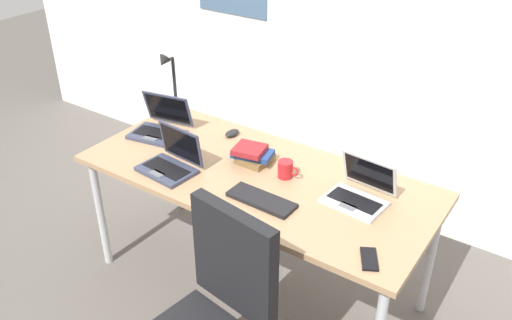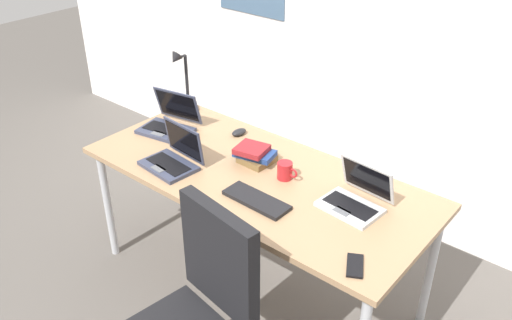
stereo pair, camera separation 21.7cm
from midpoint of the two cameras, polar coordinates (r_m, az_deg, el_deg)
The scene contains 13 objects.
ground_plane at distance 3.17m, azimuth -2.01°, elevation -12.94°, with size 12.00×12.00×0.00m, color #56514C.
wall_back at distance 3.37m, azimuth 9.03°, elevation 15.02°, with size 6.00×0.13×2.60m.
desk at distance 2.74m, azimuth -2.26°, elevation -2.52°, with size 1.80×0.80×0.74m.
desk_lamp at distance 3.28m, azimuth -10.87°, elevation 7.75°, with size 0.12×0.18×0.40m.
laptop_near_lamp at distance 2.52m, azimuth 8.39°, elevation -3.54°, with size 0.29×0.27×0.20m.
laptop_front_left at distance 2.78m, azimuth -11.17°, elevation -0.25°, with size 0.30×0.25×0.21m.
laptop_back_right at distance 3.14m, azimuth -11.99°, elevation 3.42°, with size 0.34×0.31×0.22m.
external_keyboard at distance 2.50m, azimuth -1.90°, elevation -4.29°, with size 0.33×0.12×0.02m, color black.
computer_mouse at distance 3.07m, azimuth -4.56°, elevation 2.80°, with size 0.06×0.10×0.03m, color black.
cell_phone at distance 2.21m, azimuth 9.07°, elevation -10.35°, with size 0.06×0.14×0.01m, color black.
pill_bottle at distance 2.71m, azimuth 10.50°, elevation -1.11°, with size 0.04×0.04×0.08m.
book_stack at distance 2.79m, azimuth -2.58°, elevation 0.53°, with size 0.23×0.19×0.09m.
coffee_mug at distance 2.66m, azimuth 0.83°, elevation -1.04°, with size 0.11×0.08×0.09m.
Camera 1 is at (1.30, -1.90, 2.18)m, focal length 37.95 mm.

